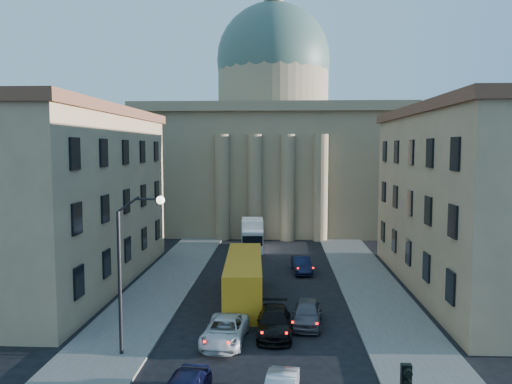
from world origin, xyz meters
TOP-DOWN VIEW (x-y plane):
  - sidewalk_left at (-8.50, 18.00)m, footprint 5.00×60.00m
  - sidewalk_right at (8.50, 18.00)m, footprint 5.00×60.00m
  - church at (0.00, 55.47)m, footprint 68.02×28.76m
  - building_left at (-17.00, 22.00)m, footprint 11.60×26.60m
  - building_right at (17.00, 22.00)m, footprint 11.60×26.60m
  - street_lamp at (-6.97, 8.00)m, footprint 2.62×0.44m
  - car_left_mid at (-2.06, 10.19)m, footprint 2.69×5.22m
  - car_right_mid at (0.80, 11.68)m, footprint 2.17×5.19m
  - car_right_far at (2.90, 13.33)m, footprint 2.31×4.74m
  - car_right_distant at (3.09, 26.90)m, footprint 1.95×4.51m
  - city_bus at (-1.55, 18.43)m, footprint 3.20×11.50m
  - box_truck at (-1.98, 37.28)m, footprint 2.66×6.05m

SIDE VIEW (x-z plane):
  - sidewalk_left at x=-8.50m, z-range 0.00..0.15m
  - sidewalk_right at x=8.50m, z-range 0.00..0.15m
  - car_left_mid at x=-2.06m, z-range 0.00..1.41m
  - car_right_distant at x=3.09m, z-range 0.00..1.44m
  - car_right_mid at x=0.80m, z-range 0.00..1.50m
  - car_right_far at x=2.90m, z-range 0.00..1.56m
  - box_truck at x=-1.98m, z-range -0.09..3.17m
  - city_bus at x=-1.55m, z-range 0.12..3.33m
  - street_lamp at x=-6.97m, z-range 0.87..9.70m
  - building_left at x=-17.00m, z-range 0.07..14.77m
  - building_right at x=17.00m, z-range 0.07..14.77m
  - church at x=0.00m, z-range -6.42..30.18m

